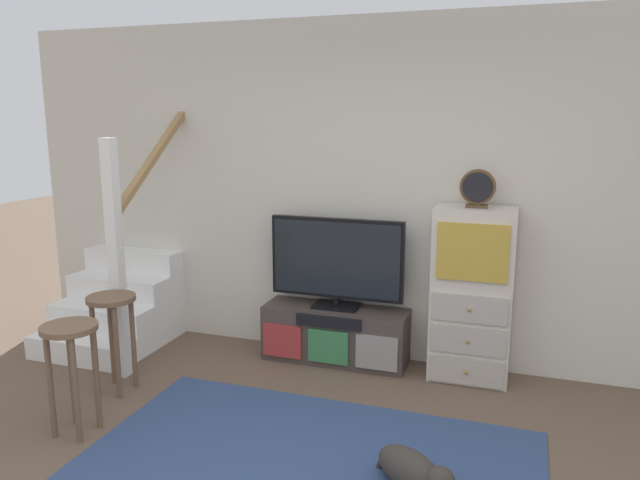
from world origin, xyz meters
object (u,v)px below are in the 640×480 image
desk_clock (478,189)px  dog (414,472)px  side_cabinet (472,295)px  media_console (335,335)px  television (336,261)px  bar_stool_far (112,321)px  bar_stool_near (71,353)px

desk_clock → dog: bearing=-95.2°
desk_clock → side_cabinet: bearing=99.2°
media_console → television: television is taller
media_console → bar_stool_far: bar_stool_far is taller
bar_stool_near → dog: 2.15m
television → side_cabinet: bearing=-0.7°
side_cabinet → bar_stool_far: size_ratio=1.84×
side_cabinet → bar_stool_near: size_ratio=1.84×
media_console → bar_stool_near: bearing=-126.7°
television → desk_clock: (1.05, -0.03, 0.62)m
television → desk_clock: size_ratio=3.92×
media_console → side_cabinet: (1.05, 0.01, 0.43)m
media_console → side_cabinet: 1.14m
media_console → desk_clock: desk_clock is taller
media_console → desk_clock: 1.62m
bar_stool_far → bar_stool_near: bearing=-76.6°
television → desk_clock: bearing=-1.6°
desk_clock → bar_stool_far: bearing=-156.9°
side_cabinet → media_console: bearing=-179.4°
desk_clock → dog: 2.04m
television → bar_stool_near: size_ratio=1.52×
desk_clock → dog: (-0.14, -1.54, -1.33)m
side_cabinet → dog: 1.65m
television → bar_stool_far: television is taller
media_console → television: size_ratio=1.08×
bar_stool_far → desk_clock: bearing=23.1°
media_console → bar_stool_far: bearing=-142.5°
media_console → desk_clock: size_ratio=4.21×
television → bar_stool_near: 2.04m
side_cabinet → bar_stool_near: (-2.25, -1.62, -0.12)m
bar_stool_near → dog: size_ratio=1.46×
side_cabinet → bar_stool_far: 2.61m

